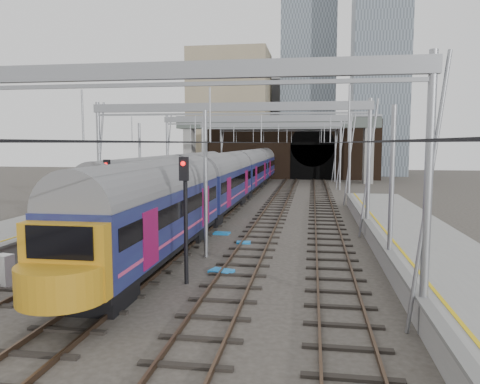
% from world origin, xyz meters
% --- Properties ---
extents(ground, '(160.00, 160.00, 0.00)m').
position_xyz_m(ground, '(0.00, 0.00, 0.00)').
color(ground, '#38332D').
rests_on(ground, ground).
extents(platform_left, '(4.32, 55.00, 1.12)m').
position_xyz_m(platform_left, '(-10.18, 2.50, 0.55)').
color(platform_left, gray).
rests_on(platform_left, ground).
extents(platform_right, '(4.32, 47.00, 1.12)m').
position_xyz_m(platform_right, '(10.18, -1.50, 0.55)').
color(platform_right, gray).
rests_on(platform_right, ground).
extents(tracks, '(14.40, 80.00, 0.22)m').
position_xyz_m(tracks, '(0.00, 15.00, 0.02)').
color(tracks, '#4C3828').
rests_on(tracks, ground).
extents(overhead_line, '(16.80, 80.00, 8.00)m').
position_xyz_m(overhead_line, '(0.00, 21.49, 6.57)').
color(overhead_line, gray).
rests_on(overhead_line, ground).
extents(retaining_wall, '(28.00, 2.75, 9.00)m').
position_xyz_m(retaining_wall, '(1.40, 51.93, 4.33)').
color(retaining_wall, black).
rests_on(retaining_wall, ground).
extents(overbridge, '(28.00, 3.00, 9.25)m').
position_xyz_m(overbridge, '(0.00, 46.00, 7.27)').
color(overbridge, gray).
rests_on(overbridge, ground).
extents(city_skyline, '(37.50, 27.50, 60.00)m').
position_xyz_m(city_skyline, '(2.73, 70.48, 17.09)').
color(city_skyline, tan).
rests_on(city_skyline, ground).
extents(train_main, '(2.74, 63.30, 4.73)m').
position_xyz_m(train_main, '(-2.00, 24.05, 2.45)').
color(train_main, black).
rests_on(train_main, ground).
extents(train_second, '(2.61, 30.25, 4.56)m').
position_xyz_m(train_second, '(-6.00, 16.95, 2.37)').
color(train_second, black).
rests_on(train_second, ground).
extents(signal_near_left, '(0.35, 0.46, 4.63)m').
position_xyz_m(signal_near_left, '(-5.46, 3.23, 2.94)').
color(signal_near_left, black).
rests_on(signal_near_left, ground).
extents(signal_near_centre, '(0.36, 0.47, 4.96)m').
position_xyz_m(signal_near_centre, '(0.21, -2.39, 3.12)').
color(signal_near_centre, black).
rests_on(signal_near_centre, ground).
extents(relay_cabinet, '(0.69, 0.61, 1.22)m').
position_xyz_m(relay_cabinet, '(-6.64, -3.67, 0.61)').
color(relay_cabinet, silver).
rests_on(relay_cabinet, ground).
extents(equip_cover_a, '(1.13, 0.94, 0.11)m').
position_xyz_m(equip_cover_a, '(1.25, -0.57, 0.06)').
color(equip_cover_a, '#1C7ED4').
rests_on(equip_cover_a, ground).
extents(equip_cover_b, '(0.99, 0.74, 0.11)m').
position_xyz_m(equip_cover_b, '(-0.34, 7.68, 0.05)').
color(equip_cover_b, '#1C7ED4').
rests_on(equip_cover_b, ground).
extents(equip_cover_c, '(0.80, 0.59, 0.09)m').
position_xyz_m(equip_cover_c, '(1.35, 5.33, 0.04)').
color(equip_cover_c, '#1C7ED4').
rests_on(equip_cover_c, ground).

